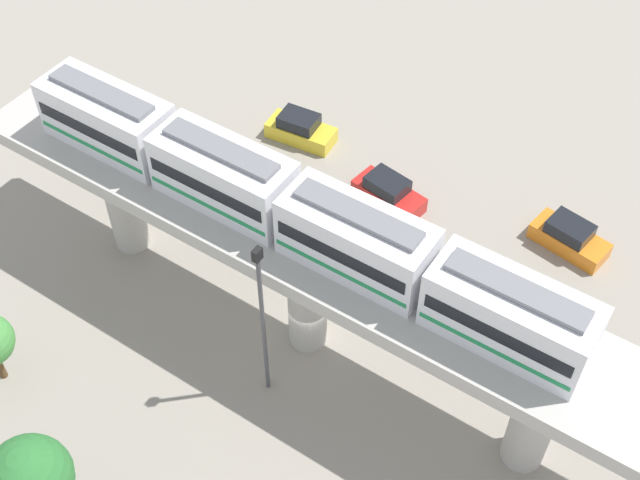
# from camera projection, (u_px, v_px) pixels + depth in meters

# --- Properties ---
(ground_plane) EXTENTS (120.00, 120.00, 0.00)m
(ground_plane) POSITION_uv_depth(u_px,v_px,m) (308.00, 337.00, 42.92)
(ground_plane) COLOR gray
(viaduct) EXTENTS (5.20, 35.80, 7.40)m
(viaduct) POSITION_uv_depth(u_px,v_px,m) (307.00, 263.00, 38.58)
(viaduct) COLOR #B7B2AA
(viaduct) RESTS_ON ground
(train) EXTENTS (2.64, 27.45, 3.24)m
(train) POSITION_uv_depth(u_px,v_px,m) (288.00, 207.00, 36.58)
(train) COLOR white
(train) RESTS_ON viaduct
(parked_car_orange) EXTENTS (2.43, 4.43, 1.76)m
(parked_car_orange) POSITION_uv_depth(u_px,v_px,m) (569.00, 237.00, 46.39)
(parked_car_orange) COLOR orange
(parked_car_orange) RESTS_ON ground
(parked_car_red) EXTENTS (2.41, 4.42, 1.76)m
(parked_car_red) POSITION_uv_depth(u_px,v_px,m) (388.00, 193.00, 48.66)
(parked_car_red) COLOR red
(parked_car_red) RESTS_ON ground
(parked_car_yellow) EXTENTS (2.26, 4.38, 1.76)m
(parked_car_yellow) POSITION_uv_depth(u_px,v_px,m) (300.00, 129.00, 52.28)
(parked_car_yellow) COLOR yellow
(parked_car_yellow) RESTS_ON ground
(tree_near_viaduct) EXTENTS (3.51, 3.51, 5.87)m
(tree_near_viaduct) POSITION_uv_depth(u_px,v_px,m) (29.00, 479.00, 33.48)
(tree_near_viaduct) COLOR brown
(tree_near_viaduct) RESTS_ON ground
(tree_far_corner) EXTENTS (2.53, 2.53, 4.98)m
(tree_far_corner) POSITION_uv_depth(u_px,v_px,m) (308.00, 204.00, 44.02)
(tree_far_corner) COLOR brown
(tree_far_corner) RESTS_ON ground
(signal_post) EXTENTS (0.44, 0.28, 10.00)m
(signal_post) POSITION_uv_depth(u_px,v_px,m) (263.00, 317.00, 36.91)
(signal_post) COLOR #4C4C51
(signal_post) RESTS_ON ground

